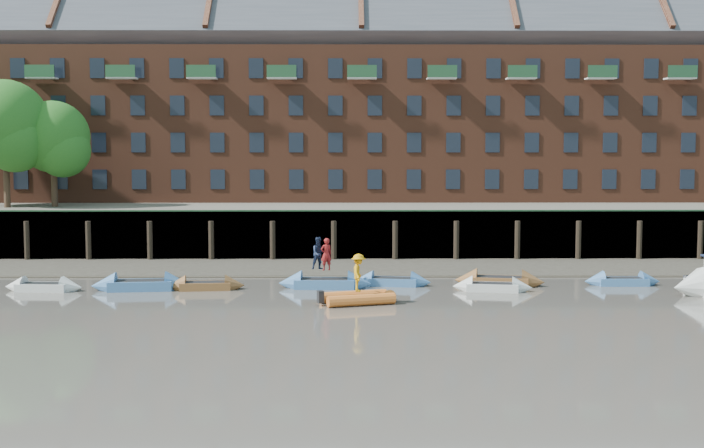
{
  "coord_description": "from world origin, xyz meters",
  "views": [
    {
      "loc": [
        -1.29,
        -35.45,
        7.08
      ],
      "look_at": [
        -0.9,
        12.0,
        3.2
      ],
      "focal_mm": 45.0,
      "sensor_mm": 36.0,
      "label": 1
    }
  ],
  "objects_px": {
    "person_rib_crew": "(359,273)",
    "person_rower_b": "(319,253)",
    "rowboat_6": "(499,281)",
    "rowboat_1": "(141,285)",
    "rowboat_7": "(622,281)",
    "rib_tender": "(360,298)",
    "rowboat_3": "(325,283)",
    "rowboat_4": "(392,281)",
    "rowboat_2": "(205,286)",
    "rowboat_5": "(492,287)",
    "rowboat_0": "(43,287)",
    "person_rower_a": "(326,254)"
  },
  "relations": [
    {
      "from": "rowboat_1",
      "to": "person_rower_b",
      "type": "xyz_separation_m",
      "value": [
        9.15,
        0.77,
        1.55
      ]
    },
    {
      "from": "rowboat_2",
      "to": "rowboat_0",
      "type": "bearing_deg",
      "value": 176.56
    },
    {
      "from": "rowboat_6",
      "to": "person_rib_crew",
      "type": "relative_size",
      "value": 2.76
    },
    {
      "from": "rowboat_3",
      "to": "person_rib_crew",
      "type": "height_order",
      "value": "person_rib_crew"
    },
    {
      "from": "rowboat_5",
      "to": "person_rower_b",
      "type": "height_order",
      "value": "person_rower_b"
    },
    {
      "from": "person_rower_a",
      "to": "rowboat_3",
      "type": "bearing_deg",
      "value": -75.95
    },
    {
      "from": "rowboat_2",
      "to": "person_rib_crew",
      "type": "height_order",
      "value": "person_rib_crew"
    },
    {
      "from": "rowboat_4",
      "to": "person_rower_b",
      "type": "height_order",
      "value": "person_rower_b"
    },
    {
      "from": "rowboat_5",
      "to": "rowboat_6",
      "type": "height_order",
      "value": "rowboat_6"
    },
    {
      "from": "rowboat_1",
      "to": "rowboat_7",
      "type": "xyz_separation_m",
      "value": [
        25.29,
        1.46,
        -0.05
      ]
    },
    {
      "from": "rowboat_7",
      "to": "rib_tender",
      "type": "distance_m",
      "value": 15.14
    },
    {
      "from": "rowboat_6",
      "to": "rowboat_4",
      "type": "bearing_deg",
      "value": -169.11
    },
    {
      "from": "rowboat_6",
      "to": "rowboat_7",
      "type": "bearing_deg",
      "value": 12.46
    },
    {
      "from": "rowboat_7",
      "to": "person_rower_b",
      "type": "bearing_deg",
      "value": -176.83
    },
    {
      "from": "rowboat_7",
      "to": "rib_tender",
      "type": "height_order",
      "value": "rowboat_7"
    },
    {
      "from": "rowboat_7",
      "to": "rib_tender",
      "type": "relative_size",
      "value": 1.1
    },
    {
      "from": "rowboat_4",
      "to": "rowboat_6",
      "type": "xyz_separation_m",
      "value": [
        5.7,
        -0.08,
        0.03
      ]
    },
    {
      "from": "rowboat_3",
      "to": "person_rib_crew",
      "type": "bearing_deg",
      "value": -67.84
    },
    {
      "from": "rowboat_4",
      "to": "rib_tender",
      "type": "xyz_separation_m",
      "value": [
        -1.79,
        -5.6,
        0.06
      ]
    },
    {
      "from": "rowboat_1",
      "to": "rowboat_6",
      "type": "relative_size",
      "value": 1.04
    },
    {
      "from": "rowboat_2",
      "to": "rowboat_1",
      "type": "bearing_deg",
      "value": 175.6
    },
    {
      "from": "person_rower_b",
      "to": "rowboat_6",
      "type": "bearing_deg",
      "value": -15.21
    },
    {
      "from": "rowboat_1",
      "to": "rowboat_7",
      "type": "relative_size",
      "value": 1.27
    },
    {
      "from": "rowboat_7",
      "to": "rib_tender",
      "type": "bearing_deg",
      "value": -157.55
    },
    {
      "from": "rowboat_4",
      "to": "rowboat_6",
      "type": "bearing_deg",
      "value": 9.4
    },
    {
      "from": "person_rib_crew",
      "to": "person_rower_b",
      "type": "bearing_deg",
      "value": 25.22
    },
    {
      "from": "rowboat_2",
      "to": "person_rib_crew",
      "type": "xyz_separation_m",
      "value": [
        7.84,
        -4.27,
        1.26
      ]
    },
    {
      "from": "rowboat_7",
      "to": "person_rower_a",
      "type": "relative_size",
      "value": 2.4
    },
    {
      "from": "rowboat_6",
      "to": "rowboat_7",
      "type": "height_order",
      "value": "rowboat_6"
    },
    {
      "from": "rowboat_2",
      "to": "rowboat_6",
      "type": "relative_size",
      "value": 0.84
    },
    {
      "from": "rowboat_4",
      "to": "rowboat_0",
      "type": "bearing_deg",
      "value": -164.27
    },
    {
      "from": "rowboat_7",
      "to": "rowboat_1",
      "type": "bearing_deg",
      "value": -175.97
    },
    {
      "from": "rowboat_2",
      "to": "rowboat_6",
      "type": "xyz_separation_m",
      "value": [
        15.41,
        1.29,
        0.04
      ]
    },
    {
      "from": "person_rower_a",
      "to": "person_rib_crew",
      "type": "xyz_separation_m",
      "value": [
        1.61,
        -4.67,
        -0.32
      ]
    },
    {
      "from": "rowboat_2",
      "to": "rowboat_3",
      "type": "bearing_deg",
      "value": -1.29
    },
    {
      "from": "rowboat_1",
      "to": "rowboat_6",
      "type": "xyz_separation_m",
      "value": [
        18.71,
        1.38,
        -0.01
      ]
    },
    {
      "from": "rowboat_1",
      "to": "rib_tender",
      "type": "distance_m",
      "value": 11.97
    },
    {
      "from": "rowboat_0",
      "to": "person_rower_b",
      "type": "bearing_deg",
      "value": 8.73
    },
    {
      "from": "rowboat_6",
      "to": "rowboat_1",
      "type": "bearing_deg",
      "value": -164.07
    },
    {
      "from": "rowboat_7",
      "to": "person_rower_b",
      "type": "height_order",
      "value": "person_rower_b"
    },
    {
      "from": "rowboat_1",
      "to": "rowboat_2",
      "type": "relative_size",
      "value": 1.24
    },
    {
      "from": "rowboat_0",
      "to": "rib_tender",
      "type": "bearing_deg",
      "value": -9.0
    },
    {
      "from": "rowboat_1",
      "to": "person_rib_crew",
      "type": "relative_size",
      "value": 2.88
    },
    {
      "from": "rowboat_5",
      "to": "person_rib_crew",
      "type": "distance_m",
      "value": 7.92
    },
    {
      "from": "rowboat_4",
      "to": "rowboat_5",
      "type": "height_order",
      "value": "rowboat_4"
    },
    {
      "from": "rowboat_1",
      "to": "rowboat_4",
      "type": "xyz_separation_m",
      "value": [
        13.02,
        1.46,
        -0.04
      ]
    },
    {
      "from": "rowboat_5",
      "to": "rib_tender",
      "type": "bearing_deg",
      "value": -142.25
    },
    {
      "from": "rowboat_5",
      "to": "rowboat_7",
      "type": "height_order",
      "value": "rowboat_5"
    },
    {
      "from": "rowboat_7",
      "to": "person_rib_crew",
      "type": "height_order",
      "value": "person_rib_crew"
    },
    {
      "from": "rowboat_1",
      "to": "person_rib_crew",
      "type": "bearing_deg",
      "value": -26.65
    }
  ]
}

